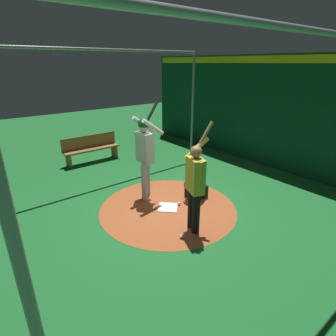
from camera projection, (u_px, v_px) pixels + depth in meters
ground_plane at (168, 208)px, 5.99m from camera, size 27.12×27.12×0.00m
dirt_circle at (168, 208)px, 5.99m from camera, size 3.00×3.00×0.01m
home_plate at (168, 207)px, 5.99m from camera, size 0.59×0.59×0.01m
batter at (145, 150)px, 6.06m from camera, size 0.68×0.49×2.22m
catcher at (195, 182)px, 6.31m from camera, size 0.58×0.40×0.99m
visitor at (195, 183)px, 4.88m from camera, size 0.64×0.51×2.05m
back_wall at (280, 114)px, 7.78m from camera, size 0.22×11.12×3.24m
cage_frame at (168, 99)px, 5.13m from camera, size 6.39×5.38×3.34m
bench at (91, 148)px, 8.65m from camera, size 1.80×0.36×0.85m
baseball_0 at (182, 236)px, 4.93m from camera, size 0.07×0.07×0.07m
baseball_1 at (179, 204)px, 6.08m from camera, size 0.07×0.07×0.07m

